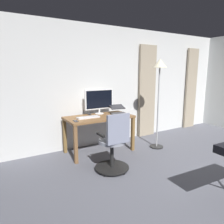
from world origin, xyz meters
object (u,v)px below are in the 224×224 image
(desk, at_px, (99,121))
(computer_monitor, at_px, (99,100))
(office_chair, at_px, (114,145))
(computer_mouse, at_px, (90,114))
(cell_phone_by_monitor, at_px, (76,121))
(computer_keyboard, at_px, (88,117))
(cell_phone_face_up, at_px, (111,117))
(laptop, at_px, (118,111))
(floor_lamp, at_px, (159,77))

(desk, relative_size, computer_monitor, 2.06)
(desk, bearing_deg, office_chair, 77.35)
(computer_monitor, distance_m, computer_mouse, 0.35)
(computer_monitor, height_order, cell_phone_by_monitor, computer_monitor)
(cell_phone_by_monitor, bearing_deg, computer_monitor, -142.46)
(computer_monitor, distance_m, computer_keyboard, 0.52)
(computer_keyboard, distance_m, cell_phone_face_up, 0.44)
(computer_monitor, height_order, laptop, computer_monitor)
(computer_monitor, bearing_deg, cell_phone_face_up, 97.56)
(office_chair, xyz_separation_m, cell_phone_by_monitor, (0.35, -0.71, 0.29))
(computer_keyboard, bearing_deg, computer_monitor, -146.19)
(computer_mouse, bearing_deg, floor_lamp, 153.30)
(office_chair, relative_size, computer_mouse, 9.66)
(desk, xyz_separation_m, computer_mouse, (0.10, -0.21, 0.12))
(computer_mouse, bearing_deg, laptop, 159.67)
(office_chair, relative_size, laptop, 2.39)
(office_chair, bearing_deg, computer_keyboard, 95.51)
(office_chair, relative_size, computer_monitor, 1.53)
(office_chair, distance_m, cell_phone_by_monitor, 0.84)
(computer_monitor, bearing_deg, desk, 60.82)
(computer_keyboard, xyz_separation_m, laptop, (-0.69, -0.04, 0.04))
(computer_keyboard, xyz_separation_m, floor_lamp, (-1.40, 0.39, 0.74))
(computer_mouse, height_order, cell_phone_by_monitor, computer_mouse)
(cell_phone_by_monitor, bearing_deg, floor_lamp, 179.41)
(computer_mouse, bearing_deg, computer_monitor, -179.94)
(office_chair, distance_m, computer_mouse, 1.14)
(desk, xyz_separation_m, floor_lamp, (-1.15, 0.42, 0.86))
(laptop, height_order, cell_phone_by_monitor, laptop)
(laptop, distance_m, cell_phone_face_up, 0.34)
(cell_phone_by_monitor, bearing_deg, computer_keyboard, -147.65)
(computer_mouse, distance_m, floor_lamp, 1.59)
(office_chair, relative_size, computer_keyboard, 2.24)
(cell_phone_face_up, bearing_deg, cell_phone_by_monitor, -6.28)
(computer_monitor, distance_m, laptop, 0.45)
(computer_monitor, height_order, cell_phone_face_up, computer_monitor)
(desk, bearing_deg, computer_monitor, -119.18)
(desk, relative_size, cell_phone_face_up, 9.04)
(computer_keyboard, xyz_separation_m, computer_mouse, (-0.14, -0.24, 0.01))
(computer_mouse, xyz_separation_m, cell_phone_by_monitor, (0.45, 0.38, -0.01))
(cell_phone_face_up, distance_m, floor_lamp, 1.26)
(desk, relative_size, computer_mouse, 13.02)
(office_chair, height_order, computer_keyboard, office_chair)
(computer_keyboard, xyz_separation_m, cell_phone_by_monitor, (0.30, 0.14, -0.01))
(laptop, xyz_separation_m, floor_lamp, (-0.70, 0.43, 0.70))
(desk, height_order, cell_phone_face_up, cell_phone_face_up)
(computer_monitor, bearing_deg, computer_keyboard, 33.81)
(laptop, bearing_deg, cell_phone_face_up, 45.46)
(computer_keyboard, relative_size, computer_mouse, 4.32)
(office_chair, distance_m, computer_monitor, 1.27)
(cell_phone_by_monitor, bearing_deg, office_chair, 124.07)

